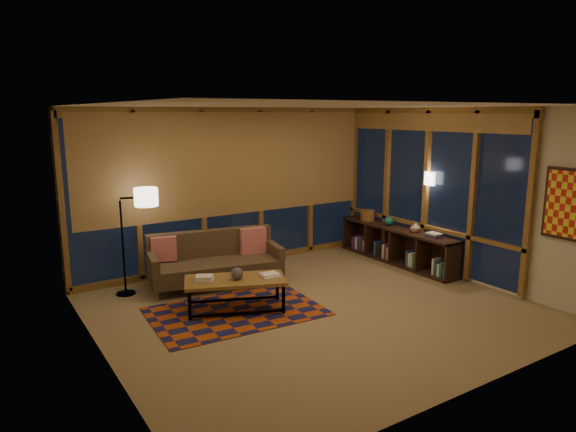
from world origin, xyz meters
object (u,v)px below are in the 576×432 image
coffee_table (236,294)px  floor_lamp (123,242)px  sofa (215,261)px  bookshelf (397,245)px

coffee_table → floor_lamp: size_ratio=0.85×
coffee_table → floor_lamp: 1.88m
sofa → floor_lamp: floor_lamp is taller
bookshelf → sofa: bearing=169.5°
sofa → floor_lamp: (-1.27, 0.38, 0.38)m
coffee_table → bookshelf: size_ratio=0.53×
sofa → bookshelf: sofa is taller
sofa → floor_lamp: bearing=174.2°
coffee_table → bookshelf: bookshelf is taller
sofa → bookshelf: size_ratio=0.78×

